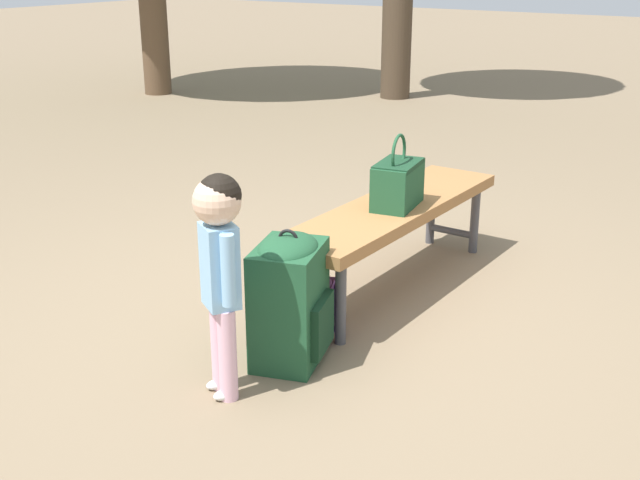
% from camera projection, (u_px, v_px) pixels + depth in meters
% --- Properties ---
extents(ground_plane, '(40.00, 40.00, 0.00)m').
position_uv_depth(ground_plane, '(299.00, 323.00, 3.78)').
color(ground_plane, '#7F6B51').
rests_on(ground_plane, ground).
extents(park_bench, '(1.61, 0.42, 0.45)m').
position_uv_depth(park_bench, '(394.00, 214.00, 4.06)').
color(park_bench, '#9E6B3D').
rests_on(park_bench, ground).
extents(handbag, '(0.35, 0.23, 0.37)m').
position_uv_depth(handbag, '(398.00, 182.00, 3.96)').
color(handbag, '#1E4C2D').
rests_on(handbag, park_bench).
extents(child_standing, '(0.18, 0.22, 0.90)m').
position_uv_depth(child_standing, '(220.00, 252.00, 2.97)').
color(child_standing, '#E5B2C6').
rests_on(child_standing, ground).
extents(backpack_large, '(0.41, 0.37, 0.59)m').
position_uv_depth(backpack_large, '(289.00, 296.00, 3.34)').
color(backpack_large, '#1E4C2D').
rests_on(backpack_large, ground).
extents(backpack_small, '(0.22, 0.20, 0.30)m').
position_uv_depth(backpack_small, '(318.00, 306.00, 3.59)').
color(backpack_small, '#4C2D66').
rests_on(backpack_small, ground).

